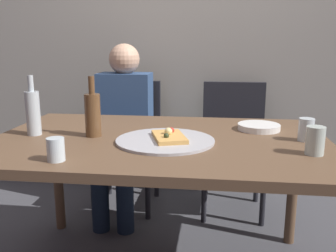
% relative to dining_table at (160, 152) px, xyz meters
% --- Properties ---
extents(back_wall, '(6.00, 0.10, 2.60)m').
position_rel_dining_table_xyz_m(back_wall, '(0.00, 1.22, 0.63)').
color(back_wall, gray).
rests_on(back_wall, ground_plane).
extents(dining_table, '(1.56, 1.01, 0.74)m').
position_rel_dining_table_xyz_m(dining_table, '(0.00, 0.00, 0.00)').
color(dining_table, brown).
rests_on(dining_table, ground_plane).
extents(pizza_tray, '(0.44, 0.44, 0.01)m').
position_rel_dining_table_xyz_m(pizza_tray, '(0.04, -0.07, 0.08)').
color(pizza_tray, '#ADADB2').
rests_on(pizza_tray, dining_table).
extents(pizza_slice_last, '(0.19, 0.25, 0.05)m').
position_rel_dining_table_xyz_m(pizza_slice_last, '(0.05, -0.06, 0.09)').
color(pizza_slice_last, tan).
rests_on(pizza_slice_last, pizza_tray).
extents(wine_bottle, '(0.07, 0.07, 0.28)m').
position_rel_dining_table_xyz_m(wine_bottle, '(-0.31, -0.01, 0.18)').
color(wine_bottle, brown).
rests_on(wine_bottle, dining_table).
extents(beer_bottle, '(0.07, 0.07, 0.29)m').
position_rel_dining_table_xyz_m(beer_bottle, '(-0.61, -0.02, 0.18)').
color(beer_bottle, '#B2BCC1').
rests_on(beer_bottle, dining_table).
extents(tumbler_near, '(0.07, 0.07, 0.11)m').
position_rel_dining_table_xyz_m(tumbler_near, '(0.65, -0.18, 0.13)').
color(tumbler_near, '#B7C6BC').
rests_on(tumbler_near, dining_table).
extents(tumbler_far, '(0.07, 0.07, 0.09)m').
position_rel_dining_table_xyz_m(tumbler_far, '(-0.33, -0.39, 0.12)').
color(tumbler_far, silver).
rests_on(tumbler_far, dining_table).
extents(wine_glass, '(0.07, 0.07, 0.10)m').
position_rel_dining_table_xyz_m(wine_glass, '(0.66, 0.03, 0.12)').
color(wine_glass, silver).
rests_on(wine_glass, dining_table).
extents(plate_stack, '(0.21, 0.21, 0.03)m').
position_rel_dining_table_xyz_m(plate_stack, '(0.48, 0.22, 0.09)').
color(plate_stack, white).
rests_on(plate_stack, dining_table).
extents(chair_left, '(0.44, 0.44, 0.90)m').
position_rel_dining_table_xyz_m(chair_left, '(-0.37, 0.91, -0.16)').
color(chair_left, black).
rests_on(chair_left, ground_plane).
extents(chair_right, '(0.44, 0.44, 0.90)m').
position_rel_dining_table_xyz_m(chair_right, '(0.39, 0.91, -0.16)').
color(chair_right, black).
rests_on(chair_right, ground_plane).
extents(guest_in_sweater, '(0.36, 0.56, 1.17)m').
position_rel_dining_table_xyz_m(guest_in_sweater, '(-0.37, 0.76, -0.03)').
color(guest_in_sweater, navy).
rests_on(guest_in_sweater, ground_plane).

